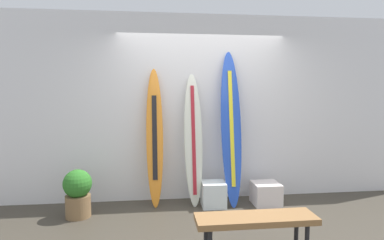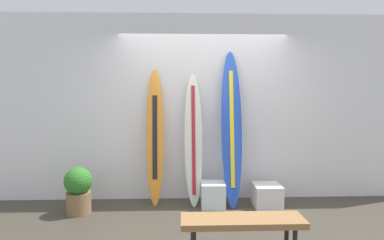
# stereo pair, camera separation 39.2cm
# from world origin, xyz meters

# --- Properties ---
(ground) EXTENTS (8.00, 8.00, 0.04)m
(ground) POSITION_xyz_m (0.00, 0.00, -0.02)
(ground) COLOR #3F392F
(wall_back) EXTENTS (7.20, 0.20, 2.80)m
(wall_back) POSITION_xyz_m (0.00, 1.30, 1.40)
(wall_back) COLOR silver
(wall_back) RESTS_ON ground
(surfboard_sunset) EXTENTS (0.25, 0.38, 1.99)m
(surfboard_sunset) POSITION_xyz_m (-0.71, 0.99, 0.99)
(surfboard_sunset) COLOR orange
(surfboard_sunset) RESTS_ON ground
(surfboard_ivory) EXTENTS (0.28, 0.41, 1.91)m
(surfboard_ivory) POSITION_xyz_m (-0.16, 0.97, 0.96)
(surfboard_ivory) COLOR silver
(surfboard_ivory) RESTS_ON ground
(surfboard_cobalt) EXTENTS (0.30, 0.53, 2.25)m
(surfboard_cobalt) POSITION_xyz_m (0.39, 0.92, 1.11)
(surfboard_cobalt) COLOR blue
(surfboard_cobalt) RESTS_ON ground
(display_block_left) EXTENTS (0.34, 0.34, 0.35)m
(display_block_left) POSITION_xyz_m (0.12, 0.82, 0.18)
(display_block_left) COLOR white
(display_block_left) RESTS_ON ground
(display_block_center) EXTENTS (0.38, 0.38, 0.32)m
(display_block_center) POSITION_xyz_m (0.90, 0.81, 0.16)
(display_block_center) COLOR silver
(display_block_center) RESTS_ON ground
(potted_plant) EXTENTS (0.37, 0.37, 0.63)m
(potted_plant) POSITION_xyz_m (-1.73, 0.64, 0.34)
(potted_plant) COLOR olive
(potted_plant) RESTS_ON ground
(bench) EXTENTS (1.18, 0.33, 0.46)m
(bench) POSITION_xyz_m (0.25, -0.72, 0.40)
(bench) COLOR olive
(bench) RESTS_ON ground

